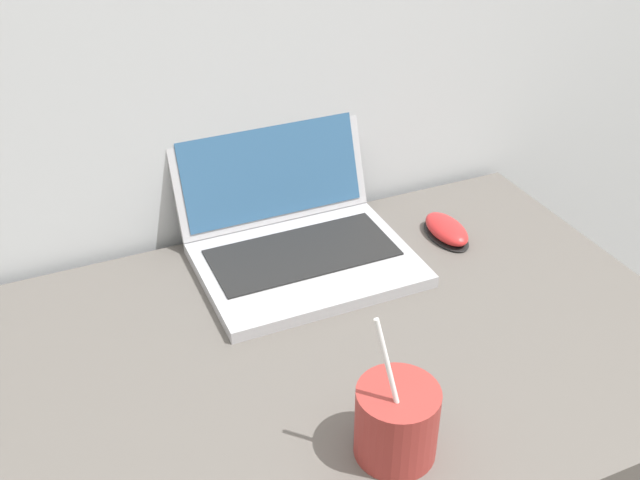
% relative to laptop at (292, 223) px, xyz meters
% --- Properties ---
extents(laptop, '(0.34, 0.34, 0.25)m').
position_rel_laptop_xyz_m(laptop, '(0.00, 0.00, 0.00)').
color(laptop, '#ADADB2').
rests_on(laptop, desk).
extents(drink_cup, '(0.10, 0.10, 0.20)m').
position_rel_laptop_xyz_m(drink_cup, '(-0.05, -0.45, -0.00)').
color(drink_cup, '#9E332D').
rests_on(drink_cup, desk).
extents(computer_mouse, '(0.06, 0.11, 0.03)m').
position_rel_laptop_xyz_m(computer_mouse, '(0.26, -0.07, -0.04)').
color(computer_mouse, black).
rests_on(computer_mouse, desk).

